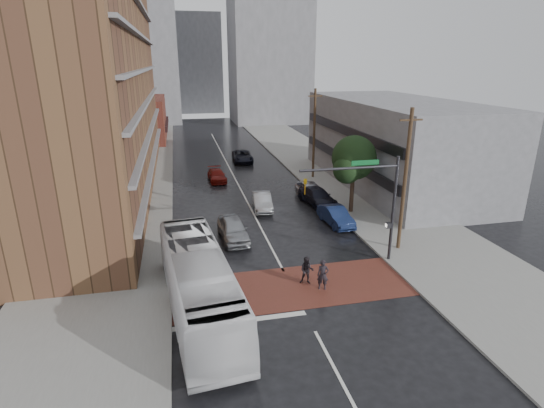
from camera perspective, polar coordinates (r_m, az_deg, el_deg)
ground at (r=25.43m, az=2.98°, el=-11.64°), size 160.00×160.00×0.00m
crosswalk at (r=25.84m, az=2.68°, el=-11.08°), size 14.00×5.00×0.02m
sidewalk_west at (r=48.16m, az=-18.59°, el=2.36°), size 9.00×90.00×0.15m
sidewalk_east at (r=50.94m, az=8.05°, el=4.03°), size 9.00×90.00×0.15m
apartment_block at (r=45.83m, az=-23.86°, el=18.69°), size 10.00×44.00×28.00m
storefront_west at (r=75.92m, az=-17.23°, el=10.85°), size 8.00×16.00×7.00m
building_east at (r=47.60m, az=16.11°, el=7.91°), size 11.00×26.00×9.00m
distant_tower_west at (r=99.48m, az=-18.19°, el=19.69°), size 18.00×16.00×32.00m
distant_tower_east at (r=95.37m, az=-0.39°, el=21.84°), size 16.00×14.00×36.00m
distant_tower_center at (r=116.27m, az=-10.02°, el=18.05°), size 12.00×10.00×24.00m
street_tree at (r=37.08m, az=10.96°, el=5.76°), size 4.20×4.10×6.90m
signal_mast at (r=27.63m, az=13.53°, el=1.12°), size 6.50×0.30×7.20m
utility_pole_near at (r=30.15m, az=17.44°, el=3.05°), size 1.60×0.26×10.00m
utility_pole_far at (r=48.10m, az=5.68°, el=9.42°), size 1.60×0.26×10.00m
transit_bus at (r=22.97m, az=-9.83°, el=-10.44°), size 4.21×12.84×3.51m
pedestrian_a at (r=25.36m, az=6.86°, el=-9.45°), size 0.78×0.62×1.86m
pedestrian_b at (r=25.91m, az=4.71°, el=-8.89°), size 1.02×0.92×1.73m
car_travel_a at (r=31.99m, az=-5.24°, el=-3.40°), size 2.24×5.02×1.68m
car_travel_b at (r=38.38m, az=-1.33°, el=0.34°), size 1.97×4.62×1.48m
car_travel_c at (r=48.00m, az=-7.43°, el=3.85°), size 2.00×4.50×1.28m
suv_travel at (r=56.93m, az=-3.98°, el=6.42°), size 2.75×5.51×1.50m
car_parked_near at (r=35.19m, az=8.57°, el=-1.61°), size 1.94×4.62×1.48m
car_parked_mid at (r=39.85m, az=6.11°, el=0.98°), size 2.94×5.56×1.53m
car_parked_far at (r=41.41m, az=5.24°, el=1.77°), size 2.28×4.96×1.65m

